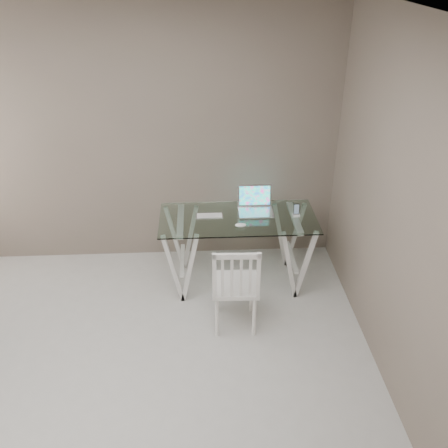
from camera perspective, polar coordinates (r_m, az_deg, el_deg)
The scene contains 7 objects.
room at distance 2.94m, azimuth -15.33°, elevation 1.60°, with size 4.50×4.52×2.71m.
desk at distance 4.96m, azimuth 1.54°, elevation -2.96°, with size 1.50×0.70×0.75m.
chair at distance 4.31m, azimuth 1.33°, elevation -6.95°, with size 0.41×0.41×0.88m.
laptop at distance 4.89m, azimuth 3.60°, elevation 2.16°, with size 0.34×0.27×0.24m.
keyboard at distance 4.80m, azimuth -1.68°, elevation 0.95°, with size 0.26×0.11×0.01m, color silver.
mouse at distance 4.62m, azimuth 1.91°, elevation -0.13°, with size 0.10×0.06×0.03m, color white.
phone_dock at distance 4.85m, azimuth 8.26°, elevation 1.31°, with size 0.07×0.07×0.12m.
Camera 1 is at (0.58, -2.53, 3.03)m, focal length 40.00 mm.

